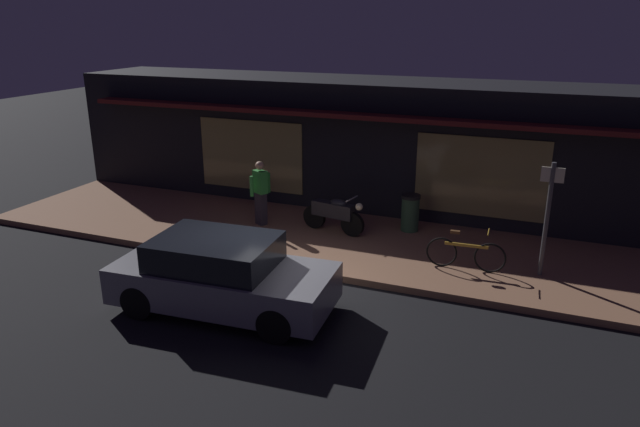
# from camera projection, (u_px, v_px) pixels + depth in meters

# --- Properties ---
(ground_plane) EXTENTS (60.00, 60.00, 0.00)m
(ground_plane) POSITION_uv_depth(u_px,v_px,m) (277.00, 295.00, 11.56)
(ground_plane) COLOR black
(sidewalk_slab) EXTENTS (18.00, 4.00, 0.15)m
(sidewalk_slab) POSITION_uv_depth(u_px,v_px,m) (330.00, 240.00, 14.18)
(sidewalk_slab) COLOR #8C6047
(sidewalk_slab) RESTS_ON ground_plane
(storefront_building) EXTENTS (18.00, 3.30, 3.60)m
(storefront_building) POSITION_uv_depth(u_px,v_px,m) (373.00, 144.00, 16.60)
(storefront_building) COLOR black
(storefront_building) RESTS_ON ground_plane
(motorcycle) EXTENTS (1.70, 0.60, 0.97)m
(motorcycle) POSITION_uv_depth(u_px,v_px,m) (334.00, 213.00, 14.35)
(motorcycle) COLOR black
(motorcycle) RESTS_ON sidewalk_slab
(bicycle_parked) EXTENTS (1.66, 0.42, 0.91)m
(bicycle_parked) POSITION_uv_depth(u_px,v_px,m) (465.00, 254.00, 12.25)
(bicycle_parked) COLOR black
(bicycle_parked) RESTS_ON sidewalk_slab
(person_photographer) EXTENTS (0.44, 0.58, 1.67)m
(person_photographer) POSITION_uv_depth(u_px,v_px,m) (260.00, 192.00, 14.78)
(person_photographer) COLOR #28232D
(person_photographer) RESTS_ON sidewalk_slab
(sign_post) EXTENTS (0.44, 0.09, 2.40)m
(sign_post) POSITION_uv_depth(u_px,v_px,m) (548.00, 213.00, 11.68)
(sign_post) COLOR #47474C
(sign_post) RESTS_ON sidewalk_slab
(trash_bin) EXTENTS (0.48, 0.48, 0.93)m
(trash_bin) POSITION_uv_depth(u_px,v_px,m) (410.00, 212.00, 14.48)
(trash_bin) COLOR #2D4C33
(trash_bin) RESTS_ON sidewalk_slab
(parked_car_near) EXTENTS (4.21, 2.02, 1.42)m
(parked_car_near) POSITION_uv_depth(u_px,v_px,m) (221.00, 275.00, 10.77)
(parked_car_near) COLOR black
(parked_car_near) RESTS_ON ground_plane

